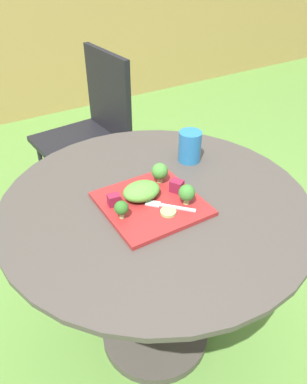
# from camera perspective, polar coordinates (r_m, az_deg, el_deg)

# --- Properties ---
(ground_plane) EXTENTS (12.00, 12.00, 0.00)m
(ground_plane) POSITION_cam_1_polar(r_m,az_deg,el_deg) (1.72, 0.25, -20.72)
(ground_plane) COLOR #568438
(patio_table) EXTENTS (0.98, 0.98, 0.72)m
(patio_table) POSITION_cam_1_polar(r_m,az_deg,el_deg) (1.34, 0.30, -9.14)
(patio_table) COLOR #423D38
(patio_table) RESTS_ON ground_plane
(patio_chair) EXTENTS (0.48, 0.48, 0.90)m
(patio_chair) POSITION_cam_1_polar(r_m,az_deg,el_deg) (2.15, -9.15, 10.18)
(patio_chair) COLOR black
(patio_chair) RESTS_ON ground_plane
(salad_plate) EXTENTS (0.29, 0.29, 0.01)m
(salad_plate) POSITION_cam_1_polar(r_m,az_deg,el_deg) (1.16, -0.34, -1.76)
(salad_plate) COLOR maroon
(salad_plate) RESTS_ON patio_table
(drinking_glass) EXTENTS (0.08, 0.08, 0.11)m
(drinking_glass) POSITION_cam_1_polar(r_m,az_deg,el_deg) (1.38, 5.49, 6.65)
(drinking_glass) COLOR #236BA8
(drinking_glass) RESTS_ON patio_table
(fork) EXTENTS (0.12, 0.12, 0.00)m
(fork) POSITION_cam_1_polar(r_m,az_deg,el_deg) (1.14, 1.83, -2.06)
(fork) COLOR silver
(fork) RESTS_ON salad_plate
(lettuce_mound) EXTENTS (0.12, 0.09, 0.05)m
(lettuce_mound) POSITION_cam_1_polar(r_m,az_deg,el_deg) (1.16, -1.82, 0.15)
(lettuce_mound) COLOR #519338
(lettuce_mound) RESTS_ON salad_plate
(broccoli_floret_0) EXTENTS (0.05, 0.05, 0.07)m
(broccoli_floret_0) POSITION_cam_1_polar(r_m,az_deg,el_deg) (1.13, 5.06, -0.16)
(broccoli_floret_0) COLOR #99B770
(broccoli_floret_0) RESTS_ON salad_plate
(broccoli_floret_1) EXTENTS (0.04, 0.04, 0.06)m
(broccoli_floret_1) POSITION_cam_1_polar(r_m,az_deg,el_deg) (1.08, -4.88, -2.45)
(broccoli_floret_1) COLOR #99B770
(broccoli_floret_1) RESTS_ON salad_plate
(broccoli_floret_2) EXTENTS (0.05, 0.05, 0.07)m
(broccoli_floret_2) POSITION_cam_1_polar(r_m,az_deg,el_deg) (1.23, 0.96, 3.11)
(broccoli_floret_2) COLOR #99B770
(broccoli_floret_2) RESTS_ON salad_plate
(cucumber_slice_0) EXTENTS (0.05, 0.05, 0.01)m
(cucumber_slice_0) POSITION_cam_1_polar(r_m,az_deg,el_deg) (1.11, 2.24, -3.04)
(cucumber_slice_0) COLOR #8EB766
(cucumber_slice_0) RESTS_ON salad_plate
(beet_chunk_0) EXTENTS (0.05, 0.05, 0.04)m
(beet_chunk_0) POSITION_cam_1_polar(r_m,az_deg,el_deg) (1.20, 3.52, 0.90)
(beet_chunk_0) COLOR maroon
(beet_chunk_0) RESTS_ON salad_plate
(beet_chunk_1) EXTENTS (0.04, 0.03, 0.04)m
(beet_chunk_1) POSITION_cam_1_polar(r_m,az_deg,el_deg) (1.14, -6.02, -1.21)
(beet_chunk_1) COLOR maroon
(beet_chunk_1) RESTS_ON salad_plate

